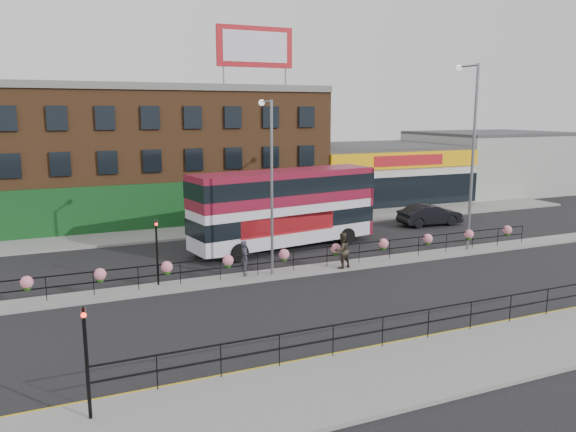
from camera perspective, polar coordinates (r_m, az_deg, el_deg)
name	(u,v)px	position (r m, az deg, el deg)	size (l,w,h in m)	color
ground	(310,271)	(30.22, 2.28, -5.63)	(120.00, 120.00, 0.00)	black
south_pavement	(462,359)	(20.72, 17.27, -13.74)	(60.00, 4.00, 0.15)	gray
north_pavement	(239,228)	(41.03, -5.01, -1.20)	(60.00, 4.00, 0.15)	gray
median	(310,270)	(30.20, 2.28, -5.49)	(60.00, 1.60, 0.15)	gray
yellow_line_inner	(421,337)	(22.38, 13.36, -11.86)	(60.00, 0.10, 0.01)	gold
yellow_line_outer	(424,339)	(22.25, 13.64, -12.01)	(60.00, 0.10, 0.01)	gold
brick_building	(160,153)	(47.00, -12.89, 6.30)	(25.00, 12.21, 10.30)	brown
supermarket	(371,172)	(54.52, 8.40, 4.40)	(15.00, 12.25, 5.30)	silver
warehouse_east	(490,162)	(63.55, 19.80, 5.21)	(14.50, 12.00, 6.30)	#999A95
billboard	(255,47)	(44.06, -3.37, 16.77)	(6.00, 0.29, 4.40)	#AC141B
median_railing	(310,252)	(29.95, 2.29, -3.71)	(30.04, 0.56, 1.23)	black
south_railing	(383,325)	(20.64, 9.61, -10.82)	(20.04, 0.05, 1.12)	black
double_decker_bus	(285,201)	(34.57, -0.30, 1.54)	(12.35, 4.77, 4.88)	silver
car	(430,215)	(43.32, 14.23, 0.12)	(4.94, 1.96, 1.60)	black
pedestrian_a	(245,258)	(28.78, -4.41, -4.29)	(0.60, 0.76, 1.82)	#2E2D3A
pedestrian_b	(342,250)	(30.18, 5.52, -3.50)	(1.04, 0.87, 1.93)	#382F24
lamp_column_west	(270,172)	(28.30, -1.84, 4.44)	(0.32, 1.56, 8.88)	slate
lamp_column_east	(471,141)	(35.33, 18.05, 7.26)	(0.40, 1.94, 11.06)	slate
traffic_light_south	(85,339)	(16.27, -19.91, -11.64)	(0.15, 0.28, 3.65)	black
traffic_light_median	(156,238)	(27.57, -13.22, -2.20)	(0.15, 0.28, 3.65)	black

